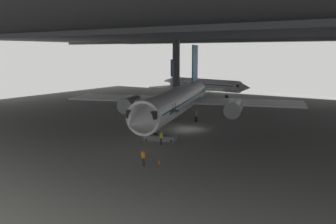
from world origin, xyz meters
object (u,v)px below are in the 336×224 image
at_px(boarding_stairs, 161,135).
at_px(crew_worker_near_nose, 143,157).
at_px(crew_worker_by_stairs, 161,137).
at_px(airplane_distant, 202,84).
at_px(traffic_cone_orange, 159,162).
at_px(airplane_main, 177,101).

bearing_deg(boarding_stairs, crew_worker_near_nose, -64.59).
relative_size(boarding_stairs, crew_worker_by_stairs, 2.81).
height_order(airplane_distant, traffic_cone_orange, airplane_distant).
height_order(crew_worker_by_stairs, airplane_distant, airplane_distant).
height_order(boarding_stairs, crew_worker_near_nose, boarding_stairs).
distance_m(boarding_stairs, airplane_distant, 49.68).
xyz_separation_m(airplane_main, traffic_cone_orange, (9.83, -19.16, -3.36)).
height_order(crew_worker_near_nose, airplane_distant, airplane_distant).
xyz_separation_m(airplane_distant, traffic_cone_orange, (24.27, -54.71, -2.74)).
distance_m(airplane_main, crew_worker_near_nose, 22.46).
bearing_deg(traffic_cone_orange, crew_worker_by_stairs, 122.86).
bearing_deg(airplane_main, traffic_cone_orange, -62.85).
bearing_deg(boarding_stairs, traffic_cone_orange, -56.56).
bearing_deg(boarding_stairs, crew_worker_by_stairs, -54.69).
distance_m(airplane_main, traffic_cone_orange, 21.79).
bearing_deg(crew_worker_near_nose, airplane_main, 113.36).
bearing_deg(airplane_distant, boarding_stairs, -68.06).
xyz_separation_m(airplane_main, crew_worker_near_nose, (8.84, -20.47, -2.69)).
distance_m(airplane_main, airplane_distant, 38.37).
bearing_deg(airplane_main, crew_worker_near_nose, -66.64).
bearing_deg(crew_worker_near_nose, airplane_distant, 112.57).
distance_m(boarding_stairs, crew_worker_by_stairs, 2.47).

